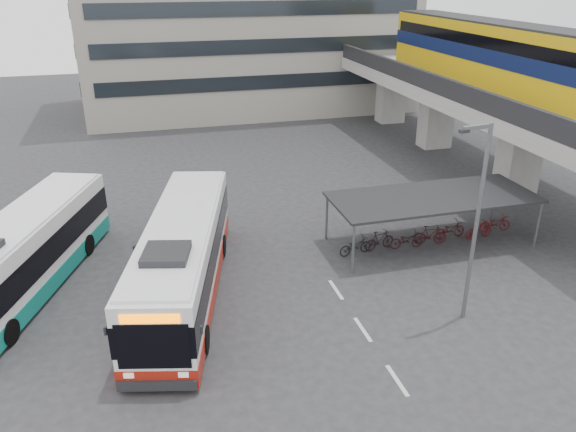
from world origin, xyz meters
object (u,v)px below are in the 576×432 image
object	(u,v)px
pedestrian	(139,260)
lamp_post	(476,214)
bus_main	(183,258)
bus_teal	(24,255)

from	to	relation	value
pedestrian	lamp_post	bearing A→B (deg)	-107.55
bus_main	bus_teal	bearing A→B (deg)	175.29
bus_teal	lamp_post	distance (m)	18.24
bus_main	bus_teal	xyz separation A→B (m)	(-6.39, 2.19, -0.07)
pedestrian	lamp_post	xyz separation A→B (m)	(12.11, -6.74, 3.70)
bus_teal	lamp_post	world-z (taller)	lamp_post
bus_main	pedestrian	world-z (taller)	bus_main
bus_main	bus_teal	world-z (taller)	bus_main
bus_main	lamp_post	size ratio (longest dim) A/B	1.62
pedestrian	bus_main	bearing A→B (deg)	-127.65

